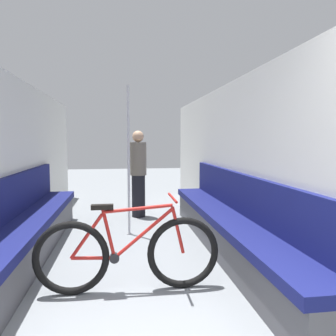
{
  "coord_description": "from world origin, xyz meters",
  "views": [
    {
      "loc": [
        -0.1,
        -1.1,
        1.42
      ],
      "look_at": [
        0.54,
        3.39,
        1.03
      ],
      "focal_mm": 35.0,
      "sensor_mm": 36.0,
      "label": 1
    }
  ],
  "objects_px": {
    "bench_seat_row_left": "(24,236)",
    "bicycle": "(128,254)",
    "passenger_standing": "(138,173)",
    "bench_seat_row_right": "(229,228)",
    "grab_pole_near": "(129,163)"
  },
  "relations": [
    {
      "from": "bench_seat_row_left",
      "to": "bicycle",
      "type": "bearing_deg",
      "value": -36.56
    },
    {
      "from": "bench_seat_row_left",
      "to": "passenger_standing",
      "type": "distance_m",
      "value": 2.61
    },
    {
      "from": "bench_seat_row_left",
      "to": "bench_seat_row_right",
      "type": "xyz_separation_m",
      "value": [
        2.44,
        0.0,
        0.0
      ]
    },
    {
      "from": "bench_seat_row_right",
      "to": "passenger_standing",
      "type": "bearing_deg",
      "value": 115.52
    },
    {
      "from": "grab_pole_near",
      "to": "passenger_standing",
      "type": "relative_size",
      "value": 1.4
    },
    {
      "from": "bicycle",
      "to": "passenger_standing",
      "type": "relative_size",
      "value": 1.09
    },
    {
      "from": "bench_seat_row_right",
      "to": "grab_pole_near",
      "type": "distance_m",
      "value": 1.75
    },
    {
      "from": "bench_seat_row_right",
      "to": "passenger_standing",
      "type": "relative_size",
      "value": 2.71
    },
    {
      "from": "bench_seat_row_right",
      "to": "grab_pole_near",
      "type": "relative_size",
      "value": 1.94
    },
    {
      "from": "bench_seat_row_left",
      "to": "grab_pole_near",
      "type": "height_order",
      "value": "grab_pole_near"
    },
    {
      "from": "bicycle",
      "to": "bench_seat_row_right",
      "type": "bearing_deg",
      "value": 34.88
    },
    {
      "from": "bicycle",
      "to": "grab_pole_near",
      "type": "height_order",
      "value": "grab_pole_near"
    },
    {
      "from": "bench_seat_row_left",
      "to": "bicycle",
      "type": "xyz_separation_m",
      "value": [
        1.17,
        -0.87,
        0.04
      ]
    },
    {
      "from": "bench_seat_row_left",
      "to": "grab_pole_near",
      "type": "xyz_separation_m",
      "value": [
        1.23,
        1.01,
        0.75
      ]
    },
    {
      "from": "grab_pole_near",
      "to": "bicycle",
      "type": "bearing_deg",
      "value": -91.62
    }
  ]
}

